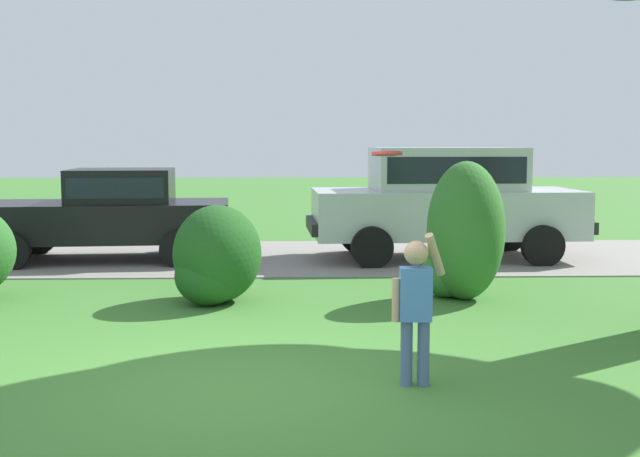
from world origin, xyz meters
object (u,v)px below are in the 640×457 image
object	(u,v)px
parked_suv	(446,197)
child_thrower	(416,300)
parked_sedan	(109,211)
frisbee	(387,153)

from	to	relation	value
parked_suv	child_thrower	bearing A→B (deg)	-102.18
parked_suv	child_thrower	world-z (taller)	parked_suv
child_thrower	parked_sedan	bearing A→B (deg)	119.76
parked_sedan	child_thrower	bearing A→B (deg)	-60.24
child_thrower	frisbee	size ratio (longest dim) A/B	4.58
child_thrower	frisbee	xyz separation A→B (m)	(-0.16, 0.79, 1.19)
parked_suv	frisbee	size ratio (longest dim) A/B	16.98
parked_suv	parked_sedan	bearing A→B (deg)	179.90
parked_suv	frisbee	world-z (taller)	frisbee
parked_suv	frisbee	xyz separation A→B (m)	(-1.73, -6.48, 0.83)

